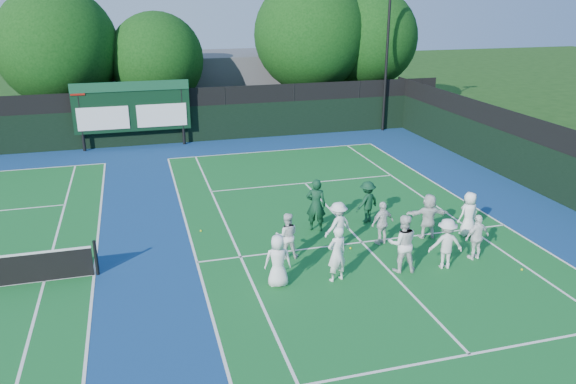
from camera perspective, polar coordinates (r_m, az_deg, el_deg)
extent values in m
plane|color=#163A0F|center=(18.14, 8.72, -6.37)|extent=(120.00, 120.00, 0.00)
cube|color=navy|center=(17.66, -10.90, -7.25)|extent=(34.00, 32.00, 0.01)
cube|color=#135F25|center=(18.96, 7.50, -5.09)|extent=(10.97, 23.77, 0.00)
cube|color=silver|center=(29.59, -1.43, 4.19)|extent=(10.97, 0.08, 0.00)
cube|color=silver|center=(17.69, -9.23, -7.05)|extent=(0.08, 23.77, 0.00)
cube|color=silver|center=(21.59, 21.06, -3.14)|extent=(0.08, 23.77, 0.00)
cube|color=silver|center=(17.86, -4.84, -6.59)|extent=(0.08, 23.77, 0.00)
cube|color=silver|center=(20.83, 18.01, -3.59)|extent=(0.08, 23.77, 0.00)
cube|color=silver|center=(14.09, 17.96, -15.42)|extent=(8.23, 0.08, 0.00)
cube|color=silver|center=(24.54, 1.73, 0.91)|extent=(8.23, 0.08, 0.00)
cube|color=silver|center=(18.96, 7.50, -5.08)|extent=(0.08, 12.80, 0.00)
cube|color=silver|center=(17.70, -19.10, -7.95)|extent=(0.08, 23.77, 0.00)
cube|color=silver|center=(17.87, -23.51, -8.27)|extent=(0.08, 23.77, 0.00)
cube|color=black|center=(31.55, -13.56, 6.47)|extent=(34.00, 0.08, 2.00)
cube|color=black|center=(31.26, -13.78, 9.15)|extent=(34.00, 0.05, 1.00)
cylinder|color=black|center=(31.10, -20.30, 7.04)|extent=(0.16, 0.16, 3.50)
cylinder|color=black|center=(31.10, -10.67, 7.91)|extent=(0.16, 0.16, 3.50)
cube|color=black|center=(30.91, -15.57, 8.31)|extent=(6.00, 0.15, 2.60)
cube|color=#14472B|center=(30.62, -15.75, 10.29)|extent=(6.00, 0.05, 0.50)
cube|color=white|center=(30.94, -18.27, 7.11)|extent=(2.60, 0.04, 1.20)
cube|color=white|center=(30.94, -12.69, 7.62)|extent=(2.60, 0.04, 1.20)
cube|color=maroon|center=(30.75, -20.64, 9.63)|extent=(0.70, 0.04, 0.50)
cube|color=#56565B|center=(39.54, -8.37, 10.86)|extent=(18.00, 6.00, 4.00)
cylinder|color=black|center=(33.86, 10.06, 14.45)|extent=(0.16, 0.16, 10.00)
cylinder|color=black|center=(17.46, -18.92, -6.35)|extent=(0.10, 0.10, 1.10)
cylinder|color=black|center=(35.11, -21.60, 7.38)|extent=(0.44, 0.44, 2.52)
sphere|color=#0B330C|center=(34.60, -22.39, 13.45)|extent=(6.65, 6.65, 6.65)
sphere|color=#0B330C|center=(34.90, -21.20, 12.53)|extent=(4.65, 4.65, 4.65)
cylinder|color=black|center=(34.98, -12.79, 7.92)|extent=(0.44, 0.44, 2.16)
sphere|color=#0B330C|center=(34.51, -13.19, 12.99)|extent=(5.44, 5.44, 5.44)
sphere|color=#0B330C|center=(34.91, -12.14, 12.24)|extent=(3.81, 3.81, 3.81)
cylinder|color=black|center=(36.59, 2.21, 9.38)|extent=(0.44, 0.44, 2.77)
sphere|color=#0B330C|center=(36.10, 2.29, 15.65)|extent=(6.99, 6.99, 6.99)
sphere|color=#0B330C|center=(36.62, 3.05, 14.60)|extent=(4.90, 4.90, 4.90)
cylinder|color=black|center=(37.94, 7.90, 9.60)|extent=(0.44, 0.44, 2.80)
sphere|color=#0B330C|center=(37.49, 8.17, 15.22)|extent=(6.21, 6.21, 6.21)
sphere|color=#0B330C|center=(38.05, 8.80, 14.32)|extent=(4.35, 4.35, 4.35)
sphere|color=yellow|center=(18.44, 6.37, -5.69)|extent=(0.07, 0.07, 0.07)
sphere|color=yellow|center=(19.13, 11.98, -5.05)|extent=(0.07, 0.07, 0.07)
sphere|color=yellow|center=(18.39, 22.66, -7.28)|extent=(0.07, 0.07, 0.07)
sphere|color=yellow|center=(19.84, -8.85, -3.92)|extent=(0.07, 0.07, 0.07)
sphere|color=yellow|center=(20.96, 16.74, -3.24)|extent=(0.07, 0.07, 0.07)
imported|color=white|center=(15.85, -1.03, -6.99)|extent=(0.83, 0.61, 1.56)
imported|color=white|center=(16.15, 4.99, -6.29)|extent=(0.70, 0.54, 1.69)
imported|color=white|center=(16.96, 11.55, -5.13)|extent=(1.01, 0.87, 1.79)
imported|color=silver|center=(17.50, 15.77, -5.07)|extent=(1.12, 0.79, 1.58)
imported|color=white|center=(18.36, 18.65, -4.36)|extent=(0.91, 0.48, 1.48)
imported|color=silver|center=(17.49, -0.11, -4.45)|extent=(0.82, 0.70, 1.49)
imported|color=white|center=(18.17, 5.10, -3.42)|extent=(1.17, 0.94, 1.59)
imported|color=silver|center=(18.69, 9.57, -3.13)|extent=(0.93, 0.57, 1.48)
imported|color=silver|center=(19.47, 14.07, -2.39)|extent=(1.51, 0.71, 1.56)
imported|color=white|center=(20.04, 17.89, -2.14)|extent=(0.83, 0.61, 1.55)
imported|color=#0E3620|center=(19.43, 2.86, -1.33)|extent=(0.81, 0.68, 1.88)
imported|color=#0F3821|center=(20.35, 8.04, -1.02)|extent=(1.15, 0.93, 1.55)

